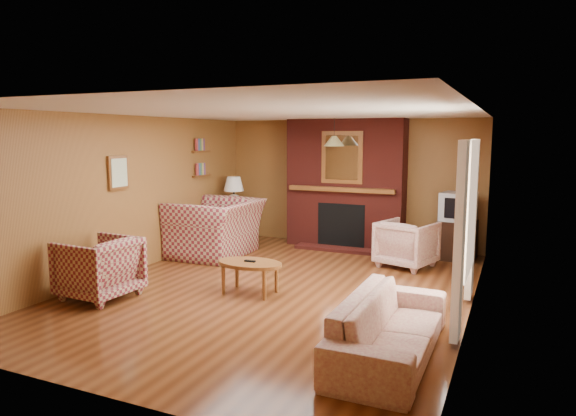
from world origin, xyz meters
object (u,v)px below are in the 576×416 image
at_px(floral_sofa, 390,326).
at_px(coffee_table, 250,266).
at_px(plaid_armchair, 99,268).
at_px(fireplace, 345,185).
at_px(table_lamp, 234,191).
at_px(floral_armchair, 407,244).
at_px(tv_stand, 457,240).
at_px(crt_tv, 458,207).
at_px(side_table, 234,226).
at_px(plaid_loveseat, 216,228).

relative_size(floral_sofa, coffee_table, 2.21).
distance_m(plaid_armchair, floral_sofa, 3.86).
height_order(fireplace, table_lamp, fireplace).
bearing_deg(fireplace, plaid_armchair, -114.49).
xyz_separation_m(floral_sofa, floral_armchair, (-0.53, 3.48, 0.08)).
distance_m(table_lamp, tv_stand, 4.22).
relative_size(tv_stand, crt_tv, 1.10).
xyz_separation_m(floral_armchair, coffee_table, (-1.62, -2.29, 0.00)).
xyz_separation_m(plaid_armchair, side_table, (-0.15, 3.75, -0.07)).
bearing_deg(plaid_loveseat, crt_tv, 108.43).
bearing_deg(floral_armchair, plaid_loveseat, 26.96).
xyz_separation_m(plaid_armchair, coffee_table, (1.70, 0.95, -0.02)).
relative_size(plaid_armchair, floral_sofa, 0.44).
relative_size(fireplace, floral_sofa, 1.20).
bearing_deg(fireplace, crt_tv, -5.30).
bearing_deg(fireplace, coffee_table, -94.28).
height_order(fireplace, floral_armchair, fireplace).
xyz_separation_m(fireplace, table_lamp, (-2.10, -0.53, -0.17)).
bearing_deg(floral_armchair, table_lamp, 8.81).
relative_size(fireplace, table_lamp, 3.69).
bearing_deg(floral_sofa, floral_armchair, 8.79).
xyz_separation_m(side_table, table_lamp, (0.00, -0.00, 0.69)).
bearing_deg(floral_sofa, fireplace, 22.95).
xyz_separation_m(floral_armchair, table_lamp, (-3.47, 0.51, 0.64)).
distance_m(plaid_armchair, coffee_table, 1.95).
distance_m(floral_sofa, table_lamp, 5.69).
distance_m(plaid_loveseat, plaid_armchair, 2.68).
bearing_deg(table_lamp, side_table, 135.00).
bearing_deg(table_lamp, plaid_loveseat, -76.80).
bearing_deg(coffee_table, floral_armchair, 54.65).
xyz_separation_m(fireplace, crt_tv, (2.05, -0.19, -0.28)).
bearing_deg(side_table, plaid_loveseat, -76.80).
xyz_separation_m(floral_armchair, side_table, (-3.47, 0.51, -0.05)).
bearing_deg(table_lamp, fireplace, 14.29).
xyz_separation_m(fireplace, plaid_loveseat, (-1.85, -1.60, -0.69)).
relative_size(fireplace, plaid_loveseat, 1.60).
bearing_deg(tv_stand, floral_armchair, -123.68).
bearing_deg(fireplace, tv_stand, -5.15).
distance_m(fireplace, tv_stand, 2.23).
height_order(plaid_armchair, floral_sofa, plaid_armchair).
bearing_deg(plaid_loveseat, side_table, -168.26).
bearing_deg(floral_armchair, floral_sofa, 115.78).
bearing_deg(tv_stand, fireplace, 179.47).
bearing_deg(coffee_table, side_table, 123.52).
xyz_separation_m(plaid_loveseat, floral_sofa, (3.75, -2.92, -0.20)).
bearing_deg(table_lamp, floral_armchair, -8.33).
bearing_deg(plaid_armchair, coffee_table, 122.69).
distance_m(floral_sofa, tv_stand, 4.34).
relative_size(plaid_loveseat, side_table, 2.30).
bearing_deg(plaid_armchair, fireplace, 158.95).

